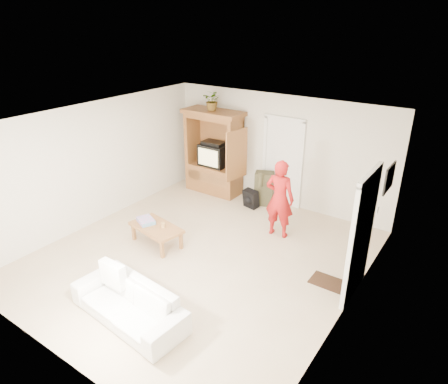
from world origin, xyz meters
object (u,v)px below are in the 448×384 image
Objects in this scene: armoire at (215,158)px; sofa at (128,303)px; coffee_table at (156,229)px; man at (280,199)px.

sofa is (1.74, -4.60, -0.63)m from armoire.
coffee_table is at bearing -77.98° from armoire.
man is 2.52m from coffee_table.
coffee_table is (-1.79, -1.71, -0.47)m from man.
sofa is at bearing 73.89° from man.
armoire is 4.96m from sofa.
armoire reaches higher than coffee_table.
armoire reaches higher than man.
coffee_table is at bearing 127.55° from sofa.
man is 3.62m from sofa.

